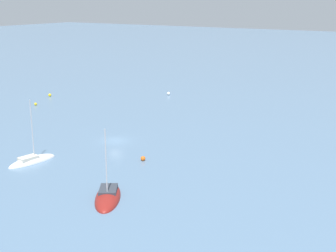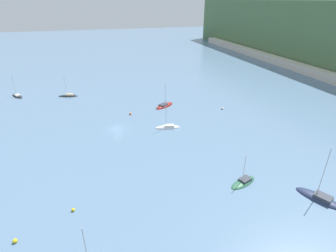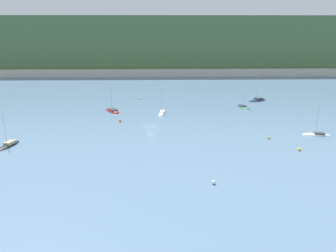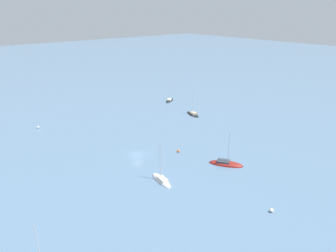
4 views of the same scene
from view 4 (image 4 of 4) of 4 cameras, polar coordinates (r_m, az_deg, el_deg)
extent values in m
plane|color=slate|center=(89.07, -5.41, -5.07)|extent=(600.00, 600.00, 0.00)
ellipsoid|color=black|center=(121.69, 4.32, 1.99)|extent=(4.41, 8.26, 1.10)
cube|color=tan|center=(120.95, 4.48, 2.21)|extent=(2.40, 3.19, 0.77)
cylinder|color=silver|center=(120.67, 4.29, 4.11)|extent=(0.14, 0.14, 8.56)
ellipsoid|color=black|center=(139.44, 0.29, 4.42)|extent=(7.63, 6.18, 1.40)
cube|color=beige|center=(138.68, 0.22, 4.62)|extent=(3.17, 2.85, 0.60)
cylinder|color=silver|center=(138.60, 0.33, 6.31)|extent=(0.14, 0.14, 8.55)
ellipsoid|color=silver|center=(76.38, -1.19, -9.53)|extent=(3.44, 7.97, 1.73)
cube|color=beige|center=(75.54, -0.97, -9.23)|extent=(1.97, 2.99, 0.56)
cylinder|color=#B2B2B7|center=(74.37, -1.37, -6.10)|extent=(0.14, 0.14, 8.91)
cylinder|color=silver|center=(56.75, -21.80, -18.39)|extent=(0.14, 0.14, 6.91)
ellipsoid|color=maroon|center=(84.92, 10.06, -6.63)|extent=(7.25, 8.87, 1.85)
cube|color=#333842|center=(84.64, 9.63, -6.10)|extent=(3.47, 3.76, 0.56)
cylinder|color=#B2B2B7|center=(82.90, 10.55, -3.76)|extent=(0.14, 0.14, 8.36)
sphere|color=orange|center=(90.34, 1.83, -4.35)|extent=(0.71, 0.71, 0.71)
sphere|color=white|center=(115.78, -21.69, -0.18)|extent=(0.80, 0.80, 0.80)
sphere|color=white|center=(68.84, 17.59, -13.83)|extent=(0.82, 0.82, 0.82)
camera|label=1|loc=(94.77, 45.21, 5.51)|focal=50.00mm
camera|label=2|loc=(77.64, -62.21, 8.19)|focal=28.00mm
camera|label=3|loc=(167.64, -26.26, 15.33)|focal=35.00mm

